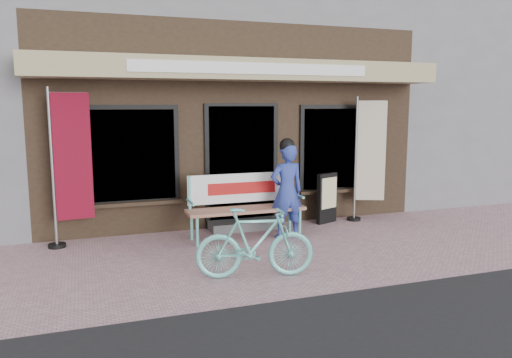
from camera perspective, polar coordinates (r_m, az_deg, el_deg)
name	(u,v)px	position (r m, az deg, el deg)	size (l,w,h in m)	color
ground	(284,257)	(7.30, 3.18, -8.89)	(70.00, 70.00, 0.00)	#C2949E
storefront	(202,68)	(11.73, -6.21, 12.46)	(7.00, 6.77, 6.00)	black
neighbor_right_near	(480,83)	(16.35, 24.22, 9.98)	(10.00, 7.00, 5.60)	slate
bench	(244,201)	(8.21, -1.36, -2.48)	(1.94, 0.51, 1.05)	#6ACFC3
person	(287,189)	(8.16, 3.53, -1.18)	(0.57, 0.38, 1.64)	#2C3E9A
bicycle	(255,243)	(6.35, -0.11, -7.31)	(0.43, 1.51, 0.91)	#6ACFC3
nobori_red	(70,165)	(8.12, -20.53, 1.46)	(0.72, 0.30, 2.44)	gray
nobori_cream	(368,157)	(9.53, 12.71, 2.41)	(0.68, 0.38, 2.33)	gray
menu_stand	(327,198)	(9.30, 8.12, -2.12)	(0.46, 0.25, 0.93)	black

